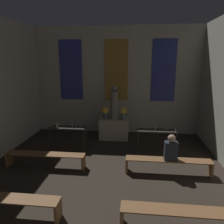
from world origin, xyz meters
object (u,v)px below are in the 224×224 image
flower_vase_left (105,112)px  pew_back_left (45,157)px  pew_second_right (184,215)px  altar (114,129)px  candle_rack_right (156,133)px  pew_back_right (168,163)px  statue (114,104)px  pew_second_left (3,202)px  candle_rack_left (67,130)px  person_seated (171,149)px  flower_vase_right (123,112)px

flower_vase_left → pew_back_left: (-1.46, -2.74, -0.81)m
pew_second_right → flower_vase_left: bearing=114.2°
altar → candle_rack_right: size_ratio=0.87×
altar → pew_back_right: bearing=-56.1°
statue → pew_second_left: (-1.84, -4.94, -1.16)m
flower_vase_left → pew_second_left: (-1.46, -4.94, -0.81)m
pew_second_right → pew_back_left: 4.29m
altar → statue: bearing=0.0°
pew_second_left → pew_back_right: (3.68, 2.20, 0.00)m
flower_vase_left → candle_rack_left: size_ratio=0.37×
candle_rack_right → altar: bearing=144.4°
pew_back_left → person_seated: person_seated is taller
candle_rack_left → altar: bearing=35.6°
pew_back_right → pew_back_left: bearing=180.0°
statue → person_seated: bearing=-55.4°
altar → pew_second_left: (-1.84, -4.94, -0.09)m
pew_second_left → pew_back_left: size_ratio=1.00×
flower_vase_right → candle_rack_right: bearing=-43.2°
flower_vase_right → candle_rack_left: 2.37m
altar → flower_vase_right: size_ratio=2.34×
candle_rack_right → pew_second_right: bearing=-86.8°
pew_back_right → flower_vase_left: bearing=129.1°
pew_second_right → pew_back_right: same height
flower_vase_right → candle_rack_right: flower_vase_right is taller
pew_second_left → candle_rack_right: bearing=47.4°
pew_back_right → altar: bearing=123.9°
flower_vase_right → pew_second_left: flower_vase_right is taller
altar → pew_second_right: (1.84, -4.94, -0.09)m
flower_vase_right → person_seated: size_ratio=0.67×
flower_vase_left → candle_rack_left: bearing=-136.9°
altar → pew_back_right: altar is taller
altar → pew_back_right: (1.84, -2.74, -0.09)m
flower_vase_left → candle_rack_right: size_ratio=0.37×
candle_rack_right → pew_second_left: 5.13m
altar → pew_second_left: bearing=-110.4°
pew_second_left → pew_second_right: 3.68m
pew_second_right → person_seated: 2.24m
altar → flower_vase_right: flower_vase_right is taller
pew_second_right → person_seated: size_ratio=3.26×
altar → flower_vase_left: (-0.38, 0.00, 0.72)m
altar → flower_vase_left: 0.81m
statue → pew_second_right: statue is taller
candle_rack_right → flower_vase_right: bearing=136.8°
altar → pew_second_left: altar is taller
statue → pew_second_left: 5.39m
pew_second_right → pew_back_left: bearing=149.2°
statue → pew_second_left: statue is taller
person_seated → pew_second_right: bearing=-91.4°
pew_second_left → pew_back_left: 2.20m
candle_rack_right → pew_back_right: (0.21, -1.57, -0.36)m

